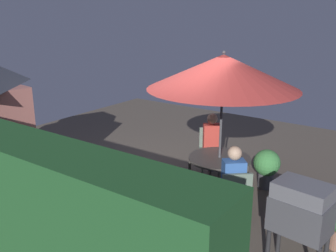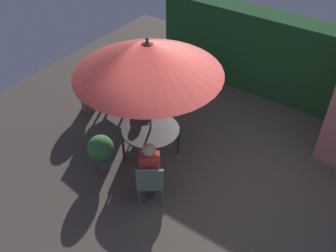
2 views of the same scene
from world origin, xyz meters
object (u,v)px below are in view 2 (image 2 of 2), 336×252
Objects in this scene: bbq_grill at (122,67)px; person_in_blue at (147,99)px; person_in_red at (150,166)px; chair_far_side at (148,106)px; patio_table at (151,132)px; patio_umbrella at (148,58)px; potted_plant_by_shed at (87,92)px; chair_near_shed at (150,181)px; potted_plant_by_grill at (101,150)px.

person_in_blue is at bearing -26.39° from bbq_grill.
chair_far_side is at bearing 129.03° from person_in_red.
patio_umbrella reaches higher than patio_table.
patio_table is 1.40× the size of potted_plant_by_shed.
chair_near_shed reaches higher than potted_plant_by_shed.
bbq_grill is 1.32m from chair_far_side.
patio_table is at bearing 52.66° from potted_plant_by_grill.
potted_plant_by_grill is at bearing -127.34° from patio_table.
person_in_red reaches higher than bbq_grill.
patio_table is 1.14m from chair_near_shed.
patio_umbrella is at bearing -48.69° from person_in_blue.
patio_umbrella is at bearing -48.69° from chair_far_side.
person_in_red is (0.63, -0.84, 0.12)m from patio_table.
bbq_grill is 3.26m from person_in_red.
bbq_grill is (-1.83, 1.30, 0.19)m from patio_table.
potted_plant_by_grill reaches higher than patio_table.
bbq_grill reaches higher than potted_plant_by_grill.
patio_umbrella is at bearing 52.66° from potted_plant_by_grill.
bbq_grill is at bearing 144.59° from patio_umbrella.
patio_table is 0.42× the size of patio_umbrella.
patio_table is at bearing 126.84° from chair_near_shed.
chair_far_side is at bearing -24.93° from bbq_grill.
bbq_grill is 3.36m from chair_near_shed.
bbq_grill is 1.33× the size of chair_far_side.
chair_near_shed is 0.71× the size of person_in_blue.
patio_table is 0.93m from person_in_blue.
person_in_blue is (0.06, -0.06, 0.26)m from chair_far_side.
chair_near_shed is at bearing -5.82° from potted_plant_by_grill.
bbq_grill reaches higher than patio_table.
potted_plant_by_shed is 2.02m from potted_plant_by_grill.
patio_umbrella reaches higher than person_in_blue.
potted_plant_by_grill is (1.23, -2.08, -0.40)m from bbq_grill.
potted_plant_by_grill is (0.07, -1.54, -0.08)m from chair_far_side.
person_in_red is at bearing -51.07° from person_in_blue.
patio_table is 1.47× the size of potted_plant_by_grill.
chair_near_shed is 0.71× the size of person_in_red.
chair_far_side is (1.16, -0.54, -0.33)m from bbq_grill.
chair_far_side is 0.71× the size of person_in_red.
potted_plant_by_shed is at bearing -171.30° from person_in_blue.
chair_near_shed is 1.00× the size of chair_far_side.
chair_near_shed is at bearing -25.40° from potted_plant_by_shed.
potted_plant_by_shed reaches higher than potted_plant_by_grill.
patio_table is at bearing -11.71° from potted_plant_by_shed.
potted_plant_by_shed is at bearing -168.63° from chair_far_side.
chair_near_shed is 2.15m from chair_far_side.
person_in_red is at bearing -2.88° from potted_plant_by_grill.
person_in_blue reaches higher than patio_table.
chair_near_shed is at bearing -53.16° from patio_table.
patio_umbrella is at bearing 126.84° from person_in_red.
patio_umbrella reaches higher than bbq_grill.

